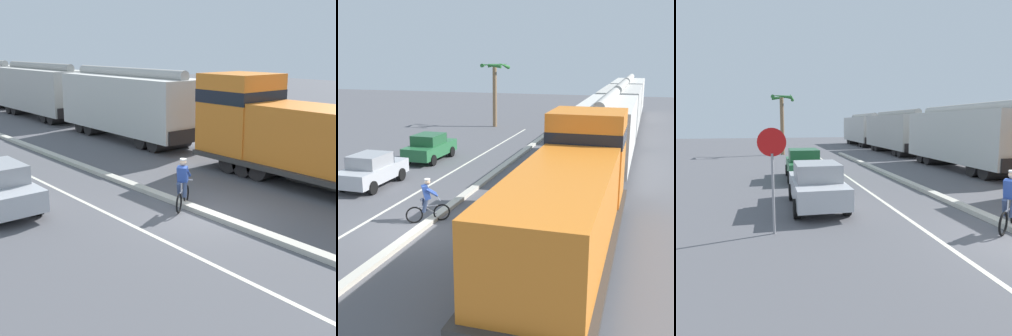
% 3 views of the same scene
% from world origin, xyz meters
% --- Properties ---
extents(ground_plane, '(120.00, 120.00, 0.00)m').
position_xyz_m(ground_plane, '(0.00, 0.00, 0.00)').
color(ground_plane, '#56565B').
extents(median_curb, '(0.36, 36.00, 0.16)m').
position_xyz_m(median_curb, '(0.00, 6.00, 0.08)').
color(median_curb, beige).
rests_on(median_curb, ground).
extents(lane_stripe, '(0.14, 36.00, 0.01)m').
position_xyz_m(lane_stripe, '(-2.40, 6.00, 0.00)').
color(lane_stripe, silver).
rests_on(lane_stripe, ground).
extents(locomotive, '(3.10, 11.61, 4.20)m').
position_xyz_m(locomotive, '(5.52, -0.16, 1.80)').
color(locomotive, orange).
rests_on(locomotive, ground).
extents(hopper_car_lead, '(2.90, 10.60, 4.18)m').
position_xyz_m(hopper_car_lead, '(5.52, 11.99, 2.08)').
color(hopper_car_lead, silver).
rests_on(hopper_car_lead, ground).
extents(hopper_car_middle, '(2.90, 10.60, 4.18)m').
position_xyz_m(hopper_car_middle, '(5.52, 23.59, 2.08)').
color(hopper_car_middle, beige).
rests_on(hopper_car_middle, ground).
extents(cyclist, '(1.44, 1.02, 1.71)m').
position_xyz_m(cyclist, '(-0.14, 0.84, 0.82)').
color(cyclist, black).
rests_on(cyclist, ground).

